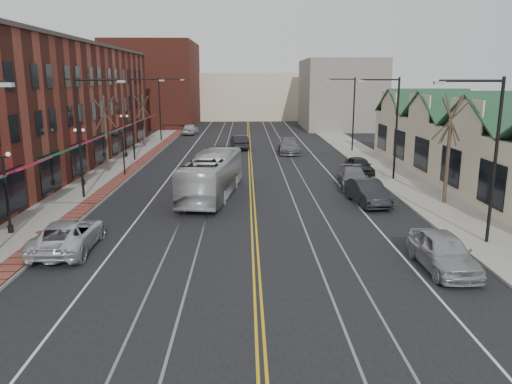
{
  "coord_description": "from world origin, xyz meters",
  "views": [
    {
      "loc": [
        -0.43,
        -17.31,
        8.07
      ],
      "look_at": [
        0.12,
        9.2,
        2.0
      ],
      "focal_mm": 35.0,
      "sensor_mm": 36.0,
      "label": 1
    }
  ],
  "objects_px": {
    "parked_car_a": "(443,251)",
    "parked_car_d": "(359,166)",
    "transit_bus": "(212,176)",
    "parked_suv": "(68,235)",
    "parked_car_b": "(368,192)",
    "parked_car_c": "(354,178)"
  },
  "relations": [
    {
      "from": "parked_car_c",
      "to": "parked_car_b",
      "type": "bearing_deg",
      "value": -86.91
    },
    {
      "from": "parked_suv",
      "to": "parked_car_b",
      "type": "relative_size",
      "value": 1.12
    },
    {
      "from": "transit_bus",
      "to": "parked_car_c",
      "type": "height_order",
      "value": "transit_bus"
    },
    {
      "from": "parked_suv",
      "to": "parked_car_c",
      "type": "xyz_separation_m",
      "value": [
        16.59,
        13.67,
        -0.03
      ]
    },
    {
      "from": "transit_bus",
      "to": "parked_suv",
      "type": "height_order",
      "value": "transit_bus"
    },
    {
      "from": "parked_car_a",
      "to": "parked_car_d",
      "type": "bearing_deg",
      "value": 85.8
    },
    {
      "from": "parked_car_a",
      "to": "parked_car_c",
      "type": "height_order",
      "value": "parked_car_a"
    },
    {
      "from": "parked_car_b",
      "to": "parked_suv",
      "type": "bearing_deg",
      "value": -158.64
    },
    {
      "from": "parked_suv",
      "to": "parked_car_b",
      "type": "distance_m",
      "value": 18.56
    },
    {
      "from": "parked_car_c",
      "to": "parked_car_a",
      "type": "bearing_deg",
      "value": -83.85
    },
    {
      "from": "parked_car_b",
      "to": "transit_bus",
      "type": "bearing_deg",
      "value": 161.45
    },
    {
      "from": "parked_suv",
      "to": "parked_car_a",
      "type": "relative_size",
      "value": 1.14
    },
    {
      "from": "parked_car_a",
      "to": "parked_car_d",
      "type": "height_order",
      "value": "parked_car_a"
    },
    {
      "from": "transit_bus",
      "to": "parked_car_a",
      "type": "height_order",
      "value": "transit_bus"
    },
    {
      "from": "parked_car_b",
      "to": "parked_car_a",
      "type": "bearing_deg",
      "value": -93.73
    },
    {
      "from": "transit_bus",
      "to": "parked_car_c",
      "type": "relative_size",
      "value": 2.16
    },
    {
      "from": "parked_car_b",
      "to": "parked_car_d",
      "type": "bearing_deg",
      "value": 73.85
    },
    {
      "from": "parked_car_a",
      "to": "parked_car_b",
      "type": "bearing_deg",
      "value": 91.76
    },
    {
      "from": "transit_bus",
      "to": "parked_suv",
      "type": "distance_m",
      "value": 12.51
    },
    {
      "from": "parked_car_a",
      "to": "parked_car_d",
      "type": "xyz_separation_m",
      "value": [
        1.28,
        21.84,
        -0.07
      ]
    },
    {
      "from": "transit_bus",
      "to": "parked_car_b",
      "type": "xyz_separation_m",
      "value": [
        10.24,
        -2.21,
        -0.72
      ]
    },
    {
      "from": "parked_car_c",
      "to": "parked_car_d",
      "type": "xyz_separation_m",
      "value": [
        1.64,
        5.39,
        0.01
      ]
    }
  ]
}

